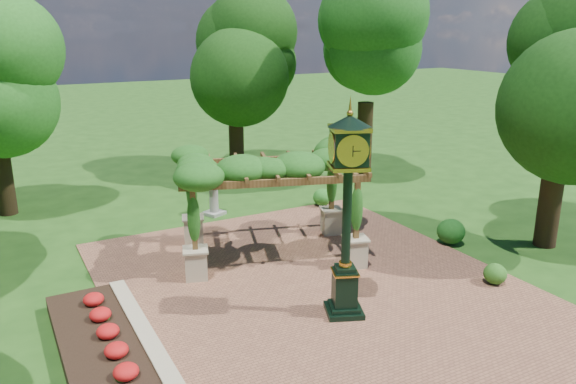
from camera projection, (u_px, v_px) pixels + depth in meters
name	position (u px, v px, depth m)	size (l,w,h in m)	color
ground	(337.00, 304.00, 13.66)	(120.00, 120.00, 0.00)	#1E4714
brick_plaza	(316.00, 287.00, 14.49)	(10.00, 12.00, 0.04)	brown
border_wall	(143.00, 335.00, 11.92)	(0.35, 5.00, 0.40)	#C6B793
flower_bed	(99.00, 347.00, 11.51)	(1.50, 5.00, 0.36)	red
pedestal_clock	(347.00, 199.00, 12.36)	(1.22, 1.22, 4.76)	black
pergola	(269.00, 168.00, 15.89)	(5.83, 4.58, 3.21)	tan
sundial	(214.00, 201.00, 20.02)	(0.84, 0.84, 1.14)	#97978F
shrub_front	(495.00, 274.00, 14.60)	(0.60, 0.60, 0.54)	#275B1A
shrub_mid	(451.00, 231.00, 17.29)	(0.86, 0.86, 0.77)	#174B15
shrub_back	(322.00, 197.00, 20.98)	(0.71, 0.71, 0.64)	#246A1E
tree_north	(234.00, 51.00, 24.71)	(4.27, 4.27, 7.92)	#332214
tree_east_far	(368.00, 41.00, 23.46)	(4.04, 4.04, 8.65)	#322413
tree_east_near	(569.00, 67.00, 15.83)	(3.93, 3.93, 7.86)	#362215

